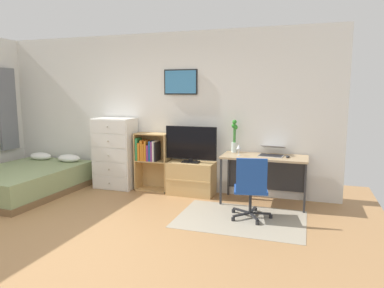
# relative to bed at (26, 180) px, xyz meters

# --- Properties ---
(ground_plane) EXTENTS (7.20, 7.20, 0.00)m
(ground_plane) POSITION_rel_bed_xyz_m (2.01, -1.37, -0.22)
(ground_plane) COLOR #A87A4C
(wall_back_with_posters) EXTENTS (6.12, 0.09, 2.70)m
(wall_back_with_posters) POSITION_rel_bed_xyz_m (2.02, 1.06, 1.13)
(wall_back_with_posters) COLOR silver
(wall_back_with_posters) RESTS_ON ground_plane
(area_rug) EXTENTS (1.70, 1.20, 0.01)m
(area_rug) POSITION_rel_bed_xyz_m (3.71, -0.10, -0.22)
(area_rug) COLOR #9E937F
(area_rug) RESTS_ON ground_plane
(bed) EXTENTS (1.51, 2.03, 0.56)m
(bed) POSITION_rel_bed_xyz_m (0.00, 0.00, 0.00)
(bed) COLOR brown
(bed) RESTS_ON ground_plane
(dresser) EXTENTS (0.71, 0.46, 1.25)m
(dresser) POSITION_rel_bed_xyz_m (1.28, 0.79, 0.41)
(dresser) COLOR white
(dresser) RESTS_ON ground_plane
(bookshelf) EXTENTS (0.58, 0.30, 1.00)m
(bookshelf) POSITION_rel_bed_xyz_m (1.95, 0.85, 0.37)
(bookshelf) COLOR tan
(bookshelf) RESTS_ON ground_plane
(tv_stand) EXTENTS (0.77, 0.41, 0.55)m
(tv_stand) POSITION_rel_bed_xyz_m (2.70, 0.80, 0.05)
(tv_stand) COLOR tan
(tv_stand) RESTS_ON ground_plane
(television) EXTENTS (0.87, 0.16, 0.60)m
(television) POSITION_rel_bed_xyz_m (2.70, 0.78, 0.63)
(television) COLOR black
(television) RESTS_ON tv_stand
(desk) EXTENTS (1.28, 0.60, 0.74)m
(desk) POSITION_rel_bed_xyz_m (3.91, 0.78, 0.39)
(desk) COLOR tan
(desk) RESTS_ON ground_plane
(office_chair) EXTENTS (0.58, 0.57, 0.86)m
(office_chair) POSITION_rel_bed_xyz_m (3.84, -0.08, 0.24)
(office_chair) COLOR #232326
(office_chair) RESTS_ON ground_plane
(laptop) EXTENTS (0.40, 0.43, 0.16)m
(laptop) POSITION_rel_bed_xyz_m (4.01, 0.80, 0.58)
(laptop) COLOR #B7B7BC
(laptop) RESTS_ON desk
(computer_mouse) EXTENTS (0.06, 0.10, 0.03)m
(computer_mouse) POSITION_rel_bed_xyz_m (4.25, 0.67, 0.54)
(computer_mouse) COLOR #262628
(computer_mouse) RESTS_ON desk
(bamboo_vase) EXTENTS (0.10, 0.11, 0.53)m
(bamboo_vase) POSITION_rel_bed_xyz_m (3.40, 0.90, 0.78)
(bamboo_vase) COLOR silver
(bamboo_vase) RESTS_ON desk
(wine_glass) EXTENTS (0.07, 0.07, 0.18)m
(wine_glass) POSITION_rel_bed_xyz_m (3.53, 0.61, 0.65)
(wine_glass) COLOR silver
(wine_glass) RESTS_ON desk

